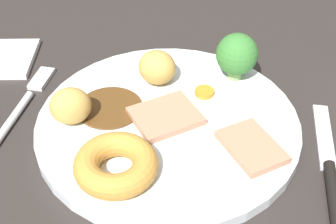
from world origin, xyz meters
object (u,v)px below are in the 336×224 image
object	(u,v)px
roast_potato_right	(70,106)
broccoli_floret	(237,55)
carrot_coin_front	(204,92)
knife	(330,172)
meat_slice_main	(166,115)
roast_potato_left	(157,67)
meat_slice_under	(252,147)
dinner_plate	(168,123)
fork	(25,101)
yorkshire_pudding	(116,165)

from	to	relation	value
roast_potato_right	broccoli_floret	size ratio (longest dim) A/B	0.76
roast_potato_right	carrot_coin_front	size ratio (longest dim) A/B	1.98
knife	broccoli_floret	bearing A→B (deg)	37.93
broccoli_floret	knife	world-z (taller)	broccoli_floret
meat_slice_main	roast_potato_left	xyz separation A→B (cm)	(-2.97, 6.51, 1.68)
carrot_coin_front	knife	bearing A→B (deg)	-28.02
meat_slice_under	roast_potato_left	xyz separation A→B (cm)	(-12.97, 8.91, 1.68)
roast_potato_left	knife	world-z (taller)	roast_potato_left
meat_slice_main	roast_potato_right	bearing A→B (deg)	-161.76
roast_potato_right	knife	size ratio (longest dim) A/B	0.25
dinner_plate	roast_potato_left	bearing A→B (deg)	116.30
roast_potato_right	dinner_plate	bearing A→B (deg)	17.51
broccoli_floret	dinner_plate	bearing A→B (deg)	-120.70
meat_slice_main	roast_potato_left	distance (cm)	7.35
broccoli_floret	roast_potato_right	bearing A→B (deg)	-140.73
roast_potato_right	carrot_coin_front	distance (cm)	15.92
broccoli_floret	fork	distance (cm)	26.42
meat_slice_main	knife	world-z (taller)	meat_slice_main
meat_slice_main	broccoli_floret	world-z (taller)	broccoli_floret
dinner_plate	roast_potato_right	distance (cm)	11.08
dinner_plate	meat_slice_under	distance (cm)	10.07
broccoli_floret	carrot_coin_front	bearing A→B (deg)	-123.82
meat_slice_under	carrot_coin_front	bearing A→B (deg)	130.67
meat_slice_under	broccoli_floret	xyz separation A→B (cm)	(-3.82, 12.31, 2.98)
carrot_coin_front	broccoli_floret	bearing A→B (deg)	56.18
carrot_coin_front	fork	distance (cm)	21.81
meat_slice_main	broccoli_floret	bearing A→B (deg)	58.01
meat_slice_main	meat_slice_under	size ratio (longest dim) A/B	1.03
carrot_coin_front	broccoli_floret	xyz separation A→B (cm)	(2.96, 4.42, 3.07)
meat_slice_main	meat_slice_under	bearing A→B (deg)	-13.50
roast_potato_right	carrot_coin_front	bearing A→B (deg)	33.65
roast_potato_left	knife	distance (cm)	23.16
dinner_plate	broccoli_floret	bearing A→B (deg)	59.30
dinner_plate	knife	size ratio (longest dim) A/B	1.60
dinner_plate	fork	distance (cm)	17.99
carrot_coin_front	knife	xyz separation A→B (cm)	(14.94, -7.95, -1.25)
meat_slice_main	yorkshire_pudding	distance (cm)	9.73
meat_slice_under	meat_slice_main	bearing A→B (deg)	166.50
meat_slice_main	carrot_coin_front	bearing A→B (deg)	59.54
carrot_coin_front	fork	world-z (taller)	carrot_coin_front
meat_slice_main	broccoli_floret	xyz separation A→B (cm)	(6.19, 9.91, 2.98)
roast_potato_right	fork	xyz separation A→B (cm)	(-7.78, 2.80, -3.17)
dinner_plate	meat_slice_main	xyz separation A→B (cm)	(-0.27, 0.05, 1.10)
fork	yorkshire_pudding	bearing A→B (deg)	-124.54
dinner_plate	meat_slice_main	distance (cm)	1.13
meat_slice_main	carrot_coin_front	distance (cm)	6.37
roast_potato_right	fork	world-z (taller)	roast_potato_right
dinner_plate	knife	distance (cm)	18.05
meat_slice_under	fork	size ratio (longest dim) A/B	0.46
meat_slice_under	yorkshire_pudding	distance (cm)	14.25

